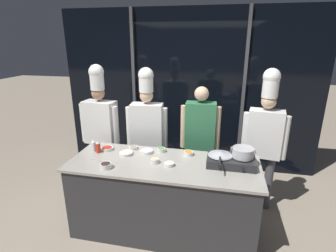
% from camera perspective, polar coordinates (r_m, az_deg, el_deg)
% --- Properties ---
extents(ground_plane, '(24.00, 24.00, 0.00)m').
position_cam_1_polar(ground_plane, '(3.45, -0.93, -21.33)').
color(ground_plane, gray).
extents(window_wall_back, '(4.36, 0.09, 2.70)m').
position_cam_1_polar(window_wall_back, '(4.51, 4.13, 7.41)').
color(window_wall_back, black).
rests_on(window_wall_back, ground_plane).
extents(demo_counter, '(2.13, 0.82, 0.89)m').
position_cam_1_polar(demo_counter, '(3.19, -0.97, -15.13)').
color(demo_counter, '#2D2D30').
rests_on(demo_counter, ground_plane).
extents(portable_stove, '(0.52, 0.35, 0.10)m').
position_cam_1_polar(portable_stove, '(2.97, 13.53, -7.34)').
color(portable_stove, '#28282B').
rests_on(portable_stove, demo_counter).
extents(frying_pan, '(0.27, 0.47, 0.05)m').
position_cam_1_polar(frying_pan, '(2.93, 11.31, -5.89)').
color(frying_pan, '#ADAFB5').
rests_on(frying_pan, portable_stove).
extents(stock_pot, '(0.26, 0.23, 0.11)m').
position_cam_1_polar(stock_pot, '(2.94, 16.02, -5.52)').
color(stock_pot, '#B7BABF').
rests_on(stock_pot, portable_stove).
extents(squeeze_bottle_chili, '(0.06, 0.06, 0.16)m').
position_cam_1_polar(squeeze_bottle_chili, '(3.29, -14.95, -4.44)').
color(squeeze_bottle_chili, red).
rests_on(squeeze_bottle_chili, demo_counter).
extents(squeeze_bottle_clear, '(0.05, 0.05, 0.16)m').
position_cam_1_polar(squeeze_bottle_clear, '(3.33, -15.88, -4.16)').
color(squeeze_bottle_clear, white).
rests_on(squeeze_bottle_clear, demo_counter).
extents(prep_bowl_onion, '(0.11, 0.11, 0.04)m').
position_cam_1_polar(prep_bowl_onion, '(2.88, 0.25, -8.26)').
color(prep_bowl_onion, white).
rests_on(prep_bowl_onion, demo_counter).
extents(prep_bowl_ginger, '(0.10, 0.10, 0.05)m').
position_cam_1_polar(prep_bowl_ginger, '(2.94, -2.91, -7.52)').
color(prep_bowl_ginger, white).
rests_on(prep_bowl_ginger, demo_counter).
extents(prep_bowl_soy_glaze, '(0.13, 0.13, 0.06)m').
position_cam_1_polar(prep_bowl_soy_glaze, '(2.90, -13.41, -8.35)').
color(prep_bowl_soy_glaze, white).
rests_on(prep_bowl_soy_glaze, demo_counter).
extents(prep_bowl_garlic, '(0.16, 0.16, 0.03)m').
position_cam_1_polar(prep_bowl_garlic, '(3.18, -9.14, -5.84)').
color(prep_bowl_garlic, white).
rests_on(prep_bowl_garlic, demo_counter).
extents(prep_bowl_scallions, '(0.10, 0.10, 0.05)m').
position_cam_1_polar(prep_bowl_scallions, '(3.21, -1.49, -5.18)').
color(prep_bowl_scallions, white).
rests_on(prep_bowl_scallions, demo_counter).
extents(prep_bowl_carrots, '(0.11, 0.11, 0.05)m').
position_cam_1_polar(prep_bowl_carrots, '(3.14, 4.46, -5.86)').
color(prep_bowl_carrots, white).
rests_on(prep_bowl_carrots, demo_counter).
extents(prep_bowl_rice, '(0.16, 0.16, 0.04)m').
position_cam_1_polar(prep_bowl_rice, '(3.20, -4.71, -5.50)').
color(prep_bowl_rice, white).
rests_on(prep_bowl_rice, demo_counter).
extents(prep_bowl_mushrooms, '(0.11, 0.11, 0.04)m').
position_cam_1_polar(prep_bowl_mushrooms, '(3.33, -7.58, -4.67)').
color(prep_bowl_mushrooms, white).
rests_on(prep_bowl_mushrooms, demo_counter).
extents(prep_bowl_chili_flakes, '(0.15, 0.15, 0.04)m').
position_cam_1_polar(prep_bowl_chili_flakes, '(3.36, -13.12, -4.74)').
color(prep_bowl_chili_flakes, white).
rests_on(prep_bowl_chili_flakes, demo_counter).
extents(serving_spoon_slotted, '(0.28, 0.06, 0.02)m').
position_cam_1_polar(serving_spoon_slotted, '(3.07, -13.60, -7.38)').
color(serving_spoon_slotted, '#B2B5BA').
rests_on(serving_spoon_slotted, demo_counter).
extents(chef_head, '(0.60, 0.29, 1.89)m').
position_cam_1_polar(chef_head, '(3.89, -14.49, 0.69)').
color(chef_head, '#232326').
rests_on(chef_head, ground_plane).
extents(chef_sous, '(0.57, 0.27, 1.86)m').
position_cam_1_polar(chef_sous, '(3.67, -4.56, 0.10)').
color(chef_sous, '#232326').
rests_on(chef_sous, ground_plane).
extents(person_guest, '(0.52, 0.22, 1.63)m').
position_cam_1_polar(person_guest, '(3.56, 6.98, -1.65)').
color(person_guest, '#232326').
rests_on(person_guest, ground_plane).
extents(chef_line, '(0.55, 0.28, 1.89)m').
position_cam_1_polar(chef_line, '(3.55, 20.34, -1.39)').
color(chef_line, '#4C4C51').
rests_on(chef_line, ground_plane).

